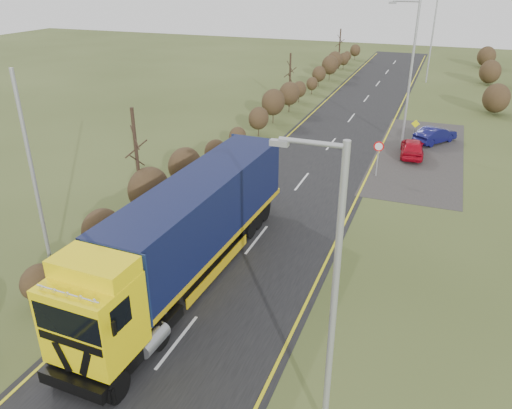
{
  "coord_description": "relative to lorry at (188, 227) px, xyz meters",
  "views": [
    {
      "loc": [
        7.66,
        -16.13,
        12.08
      ],
      "look_at": [
        0.32,
        3.08,
        2.39
      ],
      "focal_mm": 35.0,
      "sensor_mm": 36.0,
      "label": 1
    }
  ],
  "objects": [
    {
      "name": "warning_board",
      "position": [
        7.29,
        23.38,
        -1.45
      ],
      "size": [
        0.62,
        0.11,
        1.63
      ],
      "color": "#A2A4A7",
      "rests_on": "ground"
    },
    {
      "name": "car_red_hatchback",
      "position": [
        7.48,
        19.42,
        -1.76
      ],
      "size": [
        1.9,
        3.98,
        1.31
      ],
      "primitive_type": "imported",
      "rotation": [
        0.0,
        0.0,
        3.23
      ],
      "color": "#AF0819",
      "rests_on": "ground"
    },
    {
      "name": "road",
      "position": [
        1.49,
        10.05,
        -2.41
      ],
      "size": [
        8.0,
        120.0,
        0.02
      ],
      "primitive_type": "cube",
      "color": "black",
      "rests_on": "ground"
    },
    {
      "name": "left_pole",
      "position": [
        -5.71,
        -2.04,
        2.02
      ],
      "size": [
        0.16,
        0.16,
        8.88
      ],
      "primitive_type": "cylinder",
      "color": "#A2A4A7",
      "rests_on": "ground"
    },
    {
      "name": "streetlight_far",
      "position": [
        6.55,
        46.92,
        2.87
      ],
      "size": [
        2.03,
        0.19,
        9.57
      ],
      "color": "#A2A4A7",
      "rests_on": "ground"
    },
    {
      "name": "layby",
      "position": [
        7.99,
        20.05,
        -2.4
      ],
      "size": [
        6.0,
        18.0,
        0.02
      ],
      "primitive_type": "cube",
      "color": "#302D2B",
      "rests_on": "ground"
    },
    {
      "name": "hedgerow",
      "position": [
        -4.5,
        7.95,
        -0.8
      ],
      "size": [
        2.24,
        102.04,
        6.05
      ],
      "color": "#2F2214",
      "rests_on": "ground"
    },
    {
      "name": "ground",
      "position": [
        1.49,
        0.05,
        -2.42
      ],
      "size": [
        160.0,
        160.0,
        0.0
      ],
      "primitive_type": "plane",
      "color": "#3C471E",
      "rests_on": "ground"
    },
    {
      "name": "lorry",
      "position": [
        0.0,
        0.0,
        0.0
      ],
      "size": [
        2.98,
        15.35,
        4.26
      ],
      "rotation": [
        0.0,
        0.0,
        -0.03
      ],
      "color": "black",
      "rests_on": "ground"
    },
    {
      "name": "car_blue_sedan",
      "position": [
        8.84,
        23.24,
        -1.79
      ],
      "size": [
        3.22,
        3.88,
        1.25
      ],
      "primitive_type": "imported",
      "rotation": [
        0.0,
        0.0,
        2.55
      ],
      "color": "#0B0C3E",
      "rests_on": "ground"
    },
    {
      "name": "streetlight_near",
      "position": [
        7.19,
        -5.66,
        2.38
      ],
      "size": [
        1.86,
        0.18,
        8.73
      ],
      "color": "#A2A4A7",
      "rests_on": "ground"
    },
    {
      "name": "speed_sign",
      "position": [
        5.69,
        14.65,
        -0.77
      ],
      "size": [
        0.65,
        0.1,
        2.35
      ],
      "color": "#A2A4A7",
      "rests_on": "ground"
    },
    {
      "name": "streetlight_mid",
      "position": [
        6.37,
        22.36,
        3.3
      ],
      "size": [
        2.18,
        0.21,
        10.3
      ],
      "color": "#A2A4A7",
      "rests_on": "ground"
    },
    {
      "name": "lane_markings",
      "position": [
        1.49,
        9.75,
        -2.39
      ],
      "size": [
        7.52,
        116.0,
        0.01
      ],
      "color": "gold",
      "rests_on": "road"
    }
  ]
}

